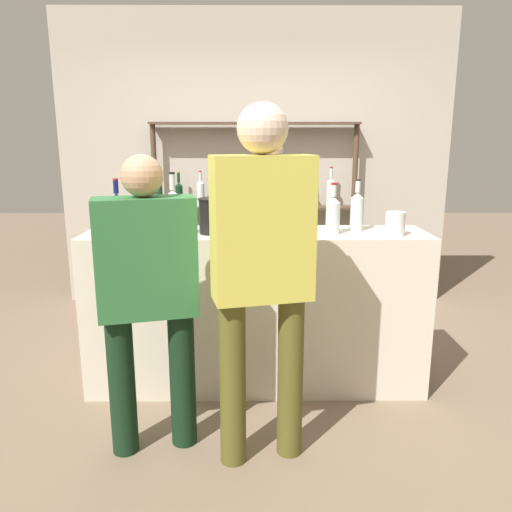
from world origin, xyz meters
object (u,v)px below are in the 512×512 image
counter_bottle_1 (161,213)px  cork_jar (395,224)px  counter_bottle_5 (250,212)px  ice_bucket (214,216)px  customer_center (262,262)px  counter_bottle_0 (357,210)px  counter_bottle_4 (117,212)px  counter_bottle_2 (173,211)px  counter_bottle_3 (333,214)px  server_behind_counter (268,227)px  customer_left (148,288)px  wine_glass (293,215)px

counter_bottle_1 → cork_jar: (1.45, -0.13, -0.05)m
counter_bottle_5 → cork_jar: (0.89, -0.16, -0.05)m
counter_bottle_5 → ice_bucket: counter_bottle_5 is taller
counter_bottle_1 → customer_center: size_ratio=0.18×
counter_bottle_0 → customer_center: size_ratio=0.19×
counter_bottle_5 → customer_center: size_ratio=0.19×
counter_bottle_0 → counter_bottle_4: size_ratio=0.98×
ice_bucket → customer_center: customer_center is taller
customer_center → ice_bucket: bearing=6.9°
counter_bottle_0 → counter_bottle_2: size_ratio=0.86×
counter_bottle_1 → counter_bottle_3: size_ratio=1.03×
counter_bottle_1 → counter_bottle_5: size_ratio=0.98×
counter_bottle_1 → counter_bottle_3: (1.08, -0.08, 0.00)m
counter_bottle_2 → counter_bottle_5: counter_bottle_2 is taller
counter_bottle_4 → ice_bucket: bearing=-2.4°
cork_jar → customer_center: bearing=-139.8°
counter_bottle_2 → counter_bottle_3: size_ratio=1.22×
server_behind_counter → customer_center: 1.47m
counter_bottle_0 → counter_bottle_4: counter_bottle_4 is taller
counter_bottle_2 → server_behind_counter: (0.60, 0.77, -0.23)m
customer_left → customer_center: 0.60m
ice_bucket → customer_center: size_ratio=0.12×
wine_glass → ice_bucket: size_ratio=0.72×
counter_bottle_4 → ice_bucket: 0.61m
counter_bottle_2 → ice_bucket: (0.24, 0.07, -0.04)m
counter_bottle_2 → server_behind_counter: 1.00m
wine_glass → customer_center: (-0.21, -0.73, -0.11)m
counter_bottle_5 → customer_left: size_ratio=0.21×
counter_bottle_1 → counter_bottle_4: size_ratio=0.96×
wine_glass → server_behind_counter: 0.78m
counter_bottle_1 → counter_bottle_3: counter_bottle_1 is taller
counter_bottle_0 → cork_jar: bearing=-38.1°
counter_bottle_1 → cork_jar: bearing=-5.1°
counter_bottle_4 → counter_bottle_2: bearing=-15.0°
wine_glass → counter_bottle_2: bearing=-177.9°
customer_center → counter_bottle_3: bearing=-44.6°
counter_bottle_3 → cork_jar: counter_bottle_3 is taller
wine_glass → cork_jar: 0.62m
counter_bottle_0 → cork_jar: size_ratio=2.29×
wine_glass → cork_jar: wine_glass is taller
counter_bottle_1 → customer_left: (0.05, -0.74, -0.27)m
counter_bottle_4 → cork_jar: 1.72m
counter_bottle_4 → counter_bottle_5: bearing=3.9°
counter_bottle_1 → counter_bottle_2: bearing=-52.0°
counter_bottle_2 → ice_bucket: bearing=16.8°
counter_bottle_2 → customer_left: size_ratio=0.25×
server_behind_counter → customer_center: size_ratio=0.93×
counter_bottle_2 → counter_bottle_4: size_ratio=1.13×
counter_bottle_1 → counter_bottle_2: (0.10, -0.13, 0.03)m
counter_bottle_1 → customer_center: 1.04m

